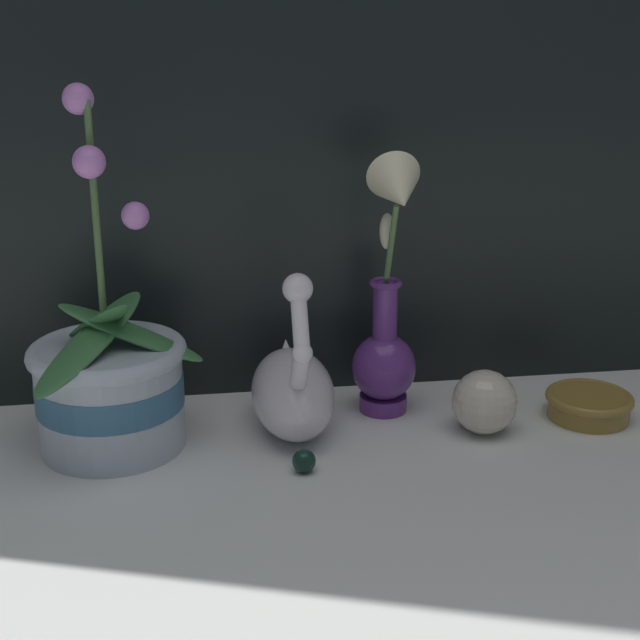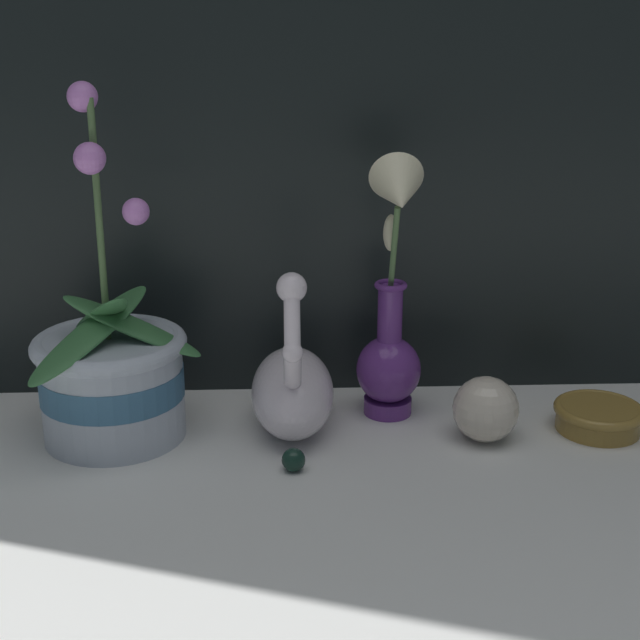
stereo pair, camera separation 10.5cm
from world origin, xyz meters
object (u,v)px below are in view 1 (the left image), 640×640
object	(u,v)px
orchid_potted_plant	(110,382)
blue_vase	(388,320)
amber_dish	(589,403)
swan_figurine	(293,388)
glass_sphere	(484,402)

from	to	relation	value
orchid_potted_plant	blue_vase	world-z (taller)	orchid_potted_plant
orchid_potted_plant	amber_dish	bearing A→B (deg)	-0.76
orchid_potted_plant	blue_vase	bearing A→B (deg)	6.47
swan_figurine	orchid_potted_plant	bearing A→B (deg)	-177.21
blue_vase	amber_dish	distance (m)	0.28
glass_sphere	amber_dish	world-z (taller)	glass_sphere
blue_vase	amber_dish	xyz separation A→B (m)	(0.25, -0.05, -0.11)
glass_sphere	blue_vase	bearing A→B (deg)	148.31
glass_sphere	amber_dish	bearing A→B (deg)	8.04
orchid_potted_plant	glass_sphere	bearing A→B (deg)	-3.65
orchid_potted_plant	amber_dish	distance (m)	0.59
amber_dish	glass_sphere	bearing A→B (deg)	-171.96
orchid_potted_plant	swan_figurine	xyz separation A→B (m)	(0.21, 0.01, -0.02)
orchid_potted_plant	glass_sphere	world-z (taller)	orchid_potted_plant
orchid_potted_plant	swan_figurine	world-z (taller)	orchid_potted_plant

